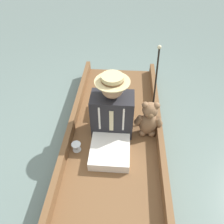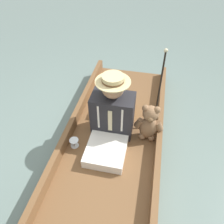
# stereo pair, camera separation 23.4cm
# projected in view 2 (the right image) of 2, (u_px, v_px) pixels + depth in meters

# --- Properties ---
(ground_plane) EXTENTS (16.00, 16.00, 0.00)m
(ground_plane) POSITION_uv_depth(u_px,v_px,m) (111.00, 153.00, 2.51)
(ground_plane) COLOR slate
(punt_boat) EXTENTS (1.08, 3.12, 0.26)m
(punt_boat) POSITION_uv_depth(u_px,v_px,m) (111.00, 149.00, 2.46)
(punt_boat) COLOR brown
(punt_boat) RESTS_ON ground_plane
(seat_cushion) EXTENTS (0.41, 0.29, 0.16)m
(seat_cushion) POSITION_uv_depth(u_px,v_px,m) (116.00, 107.00, 2.79)
(seat_cushion) COLOR #B7933D
(seat_cushion) RESTS_ON punt_boat
(seated_person) EXTENTS (0.46, 0.75, 0.78)m
(seated_person) POSITION_uv_depth(u_px,v_px,m) (111.00, 117.00, 2.36)
(seated_person) COLOR white
(seated_person) RESTS_ON punt_boat
(teddy_bear) EXTENTS (0.33, 0.19, 0.47)m
(teddy_bear) POSITION_uv_depth(u_px,v_px,m) (149.00, 123.00, 2.39)
(teddy_bear) COLOR #846042
(teddy_bear) RESTS_ON punt_boat
(wine_glass) EXTENTS (0.10, 0.10, 0.10)m
(wine_glass) POSITION_uv_depth(u_px,v_px,m) (74.00, 142.00, 2.39)
(wine_glass) COLOR silver
(wine_glass) RESTS_ON punt_boat
(walking_cane) EXTENTS (0.04, 0.33, 0.89)m
(walking_cane) POSITION_uv_depth(u_px,v_px,m) (160.00, 85.00, 2.41)
(walking_cane) COLOR black
(walking_cane) RESTS_ON punt_boat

